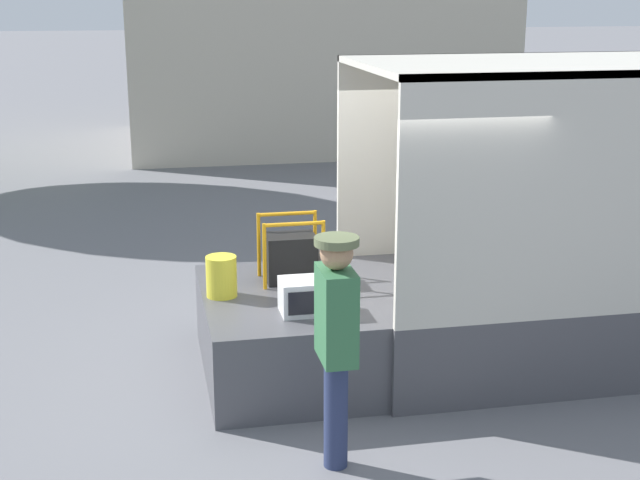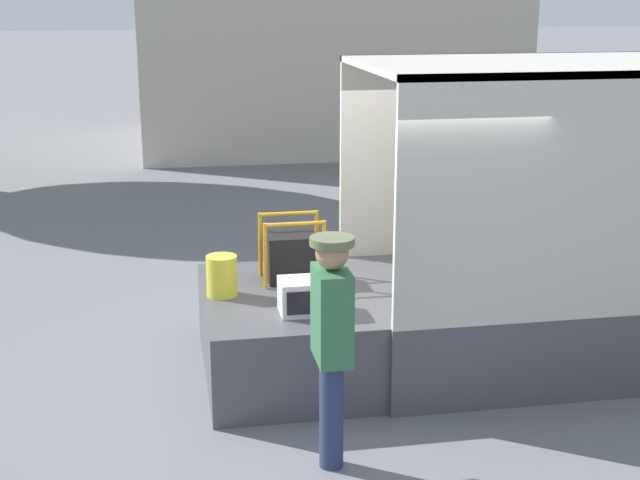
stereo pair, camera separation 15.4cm
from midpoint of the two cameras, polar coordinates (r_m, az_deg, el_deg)
name	(u,v)px [view 2 (the right image)]	position (r m, az deg, el deg)	size (l,w,h in m)	color
ground_plane	(362,366)	(8.60, 3.20, -8.04)	(160.00, 160.00, 0.00)	slate
tailgate_deck	(284,333)	(8.32, -1.76, -5.96)	(1.48, 2.10, 0.77)	#4C4C51
microwave	(306,296)	(7.67, -0.31, -3.60)	(0.46, 0.36, 0.30)	white
portable_generator	(293,256)	(8.48, -1.20, -1.06)	(0.59, 0.44, 0.63)	black
orange_bucket	(222,276)	(8.11, -5.76, -2.29)	(0.28, 0.28, 0.37)	yellow
worker_person	(332,328)	(6.45, 1.45, -5.66)	(0.32, 0.44, 1.79)	navy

